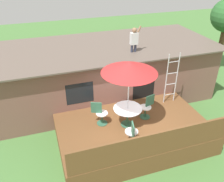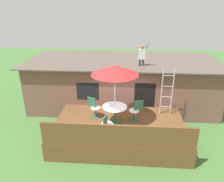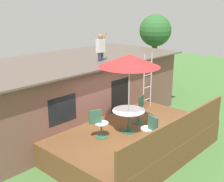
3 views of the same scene
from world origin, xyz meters
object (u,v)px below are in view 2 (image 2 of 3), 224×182
patio_table (115,110)px  step_ladder (167,92)px  person_figure (142,54)px  patio_umbrella (115,70)px  patio_chair_left (94,108)px  patio_chair_near (107,125)px  patio_chair_right (136,111)px

patio_table → step_ladder: step_ladder is taller
patio_table → person_figure: bearing=63.8°
step_ladder → person_figure: 2.29m
step_ladder → person_figure: (-1.10, 1.47, 1.37)m
patio_umbrella → person_figure: bearing=63.8°
patio_umbrella → patio_chair_left: size_ratio=2.76×
patio_table → person_figure: size_ratio=0.94×
patio_umbrella → person_figure: size_ratio=2.29×
patio_umbrella → patio_chair_left: patio_umbrella is taller
patio_table → patio_umbrella: size_ratio=0.41×
patio_table → patio_chair_near: size_ratio=1.13×
patio_table → patio_chair_right: (0.90, 0.24, -0.13)m
patio_table → step_ladder: (2.29, 0.94, 0.51)m
patio_chair_right → patio_table: bearing=-0.0°
person_figure → patio_table: bearing=-116.2°
patio_umbrella → step_ladder: (2.29, 0.94, -1.25)m
patio_chair_right → patio_chair_near: 1.70m
patio_table → patio_umbrella: patio_umbrella is taller
patio_table → person_figure: (1.19, 2.41, 1.89)m
patio_umbrella → step_ladder: 2.77m
step_ladder → person_figure: bearing=126.7°
patio_chair_near → patio_umbrella: bearing=0.0°
patio_table → patio_chair_left: patio_chair_left is taller
step_ladder → patio_chair_left: size_ratio=2.39×
step_ladder → patio_chair_left: step_ladder is taller
step_ladder → patio_chair_right: size_ratio=2.39×
patio_chair_left → patio_chair_near: bearing=-41.1°
person_figure → patio_umbrella: bearing=-116.2°
patio_chair_left → patio_chair_right: 1.84m
step_ladder → patio_chair_left: (-3.22, -0.55, -0.64)m
patio_table → patio_chair_left: (-0.93, 0.40, -0.13)m
step_ladder → patio_table: bearing=-157.6°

